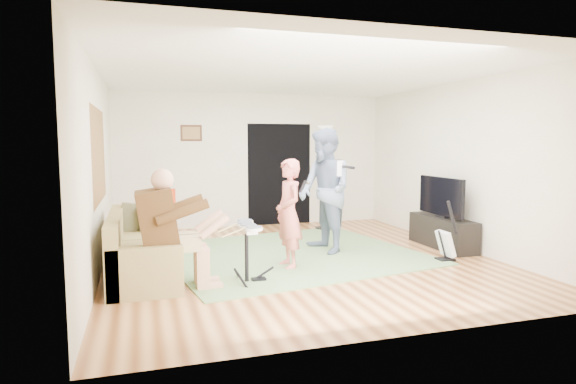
# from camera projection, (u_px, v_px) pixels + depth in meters

# --- Properties ---
(floor) EXTENTS (6.00, 6.00, 0.00)m
(floor) POSITION_uv_depth(u_px,v_px,m) (299.00, 259.00, 7.15)
(floor) COLOR brown
(floor) RESTS_ON ground
(walls) EXTENTS (5.50, 6.00, 2.70)m
(walls) POSITION_uv_depth(u_px,v_px,m) (299.00, 168.00, 7.01)
(walls) COLOR beige
(walls) RESTS_ON floor
(ceiling) EXTENTS (6.00, 6.00, 0.00)m
(ceiling) POSITION_uv_depth(u_px,v_px,m) (300.00, 74.00, 6.87)
(ceiling) COLOR white
(ceiling) RESTS_ON walls
(window_blinds) EXTENTS (0.00, 2.05, 2.05)m
(window_blinds) POSITION_uv_depth(u_px,v_px,m) (99.00, 155.00, 6.38)
(window_blinds) COLOR #915D2D
(window_blinds) RESTS_ON walls
(doorway) EXTENTS (2.10, 0.00, 2.10)m
(doorway) POSITION_uv_depth(u_px,v_px,m) (279.00, 174.00, 10.04)
(doorway) COLOR black
(doorway) RESTS_ON walls
(picture_frame) EXTENTS (0.42, 0.03, 0.32)m
(picture_frame) POSITION_uv_depth(u_px,v_px,m) (191.00, 133.00, 9.43)
(picture_frame) COLOR #3F2314
(picture_frame) RESTS_ON walls
(area_rug) EXTENTS (4.19, 3.87, 0.02)m
(area_rug) POSITION_uv_depth(u_px,v_px,m) (290.00, 254.00, 7.43)
(area_rug) COLOR #5C7F4D
(area_rug) RESTS_ON floor
(sofa) EXTENTS (0.84, 2.04, 0.82)m
(sofa) POSITION_uv_depth(u_px,v_px,m) (137.00, 256.00, 6.16)
(sofa) COLOR olive
(sofa) RESTS_ON floor
(drummer) EXTENTS (0.93, 0.52, 1.42)m
(drummer) POSITION_uv_depth(u_px,v_px,m) (174.00, 242.00, 5.64)
(drummer) COLOR #4C3015
(drummer) RESTS_ON sofa
(drum_kit) EXTENTS (0.41, 0.73, 0.75)m
(drum_kit) POSITION_uv_depth(u_px,v_px,m) (247.00, 256.00, 5.91)
(drum_kit) COLOR black
(drum_kit) RESTS_ON floor
(singer) EXTENTS (0.40, 0.57, 1.50)m
(singer) POSITION_uv_depth(u_px,v_px,m) (289.00, 214.00, 6.59)
(singer) COLOR #CE6159
(singer) RESTS_ON floor
(microphone) EXTENTS (0.06, 0.06, 0.24)m
(microphone) POSITION_uv_depth(u_px,v_px,m) (303.00, 186.00, 6.61)
(microphone) COLOR black
(microphone) RESTS_ON singer
(guitarist) EXTENTS (0.85, 1.03, 1.95)m
(guitarist) POSITION_uv_depth(u_px,v_px,m) (325.00, 191.00, 7.46)
(guitarist) COLOR slate
(guitarist) RESTS_ON floor
(guitar_held) EXTENTS (0.15, 0.61, 0.26)m
(guitar_held) POSITION_uv_depth(u_px,v_px,m) (337.00, 168.00, 7.49)
(guitar_held) COLOR white
(guitar_held) RESTS_ON guitarist
(guitar_spare) EXTENTS (0.32, 0.29, 0.88)m
(guitar_spare) POSITION_uv_depth(u_px,v_px,m) (446.00, 244.00, 7.01)
(guitar_spare) COLOR black
(guitar_spare) RESTS_ON floor
(torchiere_lamp) EXTENTS (0.36, 0.36, 2.04)m
(torchiere_lamp) POSITION_uv_depth(u_px,v_px,m) (325.00, 159.00, 9.44)
(torchiere_lamp) COLOR black
(torchiere_lamp) RESTS_ON floor
(dining_chair) EXTENTS (0.41, 0.43, 0.88)m
(dining_chair) POSITION_uv_depth(u_px,v_px,m) (165.00, 221.00, 8.63)
(dining_chair) COLOR tan
(dining_chair) RESTS_ON floor
(tv_cabinet) EXTENTS (0.40, 1.40, 0.50)m
(tv_cabinet) POSITION_uv_depth(u_px,v_px,m) (443.00, 232.00, 7.90)
(tv_cabinet) COLOR black
(tv_cabinet) RESTS_ON floor
(television) EXTENTS (0.06, 1.14, 0.62)m
(television) POSITION_uv_depth(u_px,v_px,m) (441.00, 196.00, 7.82)
(television) COLOR black
(television) RESTS_ON tv_cabinet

